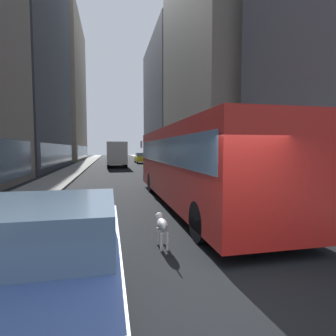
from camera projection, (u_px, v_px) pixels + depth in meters
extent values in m
plane|color=black|center=(124.00, 165.00, 38.05)|extent=(120.00, 120.00, 0.00)
cube|color=gray|center=(83.00, 165.00, 36.83)|extent=(2.40, 110.00, 0.15)
cube|color=#ADA89E|center=(164.00, 164.00, 39.26)|extent=(2.40, 110.00, 0.15)
cube|color=#4C515B|center=(19.00, 13.00, 30.58)|extent=(8.01, 21.68, 35.62)
cube|color=slate|center=(60.00, 154.00, 32.60)|extent=(0.08, 19.51, 2.40)
cube|color=#A0937F|center=(59.00, 89.00, 53.97)|extent=(8.89, 22.28, 28.56)
cube|color=slate|center=(83.00, 152.00, 55.83)|extent=(0.08, 20.05, 2.40)
cube|color=gray|center=(228.00, 47.00, 31.52)|extent=(11.82, 19.51, 28.53)
cube|color=slate|center=(180.00, 154.00, 31.17)|extent=(0.08, 17.56, 2.40)
cube|color=#4C515B|center=(178.00, 101.00, 55.21)|extent=(11.18, 23.95, 24.18)
cube|color=slate|center=(151.00, 152.00, 54.78)|extent=(0.08, 21.55, 2.40)
cube|color=red|center=(193.00, 163.00, 10.61)|extent=(2.55, 11.50, 2.75)
cube|color=slate|center=(193.00, 151.00, 10.57)|extent=(2.57, 11.04, 0.90)
cube|color=black|center=(164.00, 177.00, 16.24)|extent=(2.55, 0.16, 0.44)
cylinder|color=black|center=(151.00, 182.00, 13.91)|extent=(0.30, 1.00, 1.00)
cylinder|color=black|center=(193.00, 181.00, 14.39)|extent=(0.30, 1.00, 1.00)
cylinder|color=black|center=(200.00, 222.00, 6.41)|extent=(0.30, 1.00, 1.00)
cylinder|color=black|center=(283.00, 217.00, 6.89)|extent=(0.30, 1.00, 1.00)
cube|color=silver|center=(141.00, 144.00, 15.25)|extent=(0.08, 0.24, 0.40)
cube|color=red|center=(115.00, 158.00, 47.33)|extent=(1.78, 3.90, 0.75)
cube|color=slate|center=(114.00, 154.00, 47.09)|extent=(1.64, 1.76, 0.55)
cylinder|color=black|center=(110.00, 159.00, 48.69)|extent=(0.22, 0.64, 0.64)
cylinder|color=black|center=(119.00, 159.00, 49.02)|extent=(0.22, 0.64, 0.64)
cylinder|color=black|center=(110.00, 160.00, 45.70)|extent=(0.22, 0.64, 0.64)
cylinder|color=black|center=(119.00, 160.00, 46.03)|extent=(0.22, 0.64, 0.64)
cube|color=#4C6BB7|center=(51.00, 269.00, 3.45)|extent=(1.76, 4.04, 0.75)
cube|color=slate|center=(46.00, 224.00, 3.20)|extent=(1.62, 1.82, 0.55)
cylinder|color=black|center=(25.00, 254.00, 4.87)|extent=(0.22, 0.64, 0.64)
cylinder|color=black|center=(111.00, 248.00, 5.20)|extent=(0.22, 0.64, 0.64)
cube|color=yellow|center=(141.00, 159.00, 41.80)|extent=(1.80, 4.41, 0.75)
cube|color=slate|center=(141.00, 155.00, 41.54)|extent=(1.65, 1.99, 0.55)
cylinder|color=black|center=(135.00, 161.00, 43.41)|extent=(0.22, 0.64, 0.64)
cylinder|color=black|center=(145.00, 161.00, 43.74)|extent=(0.22, 0.64, 0.64)
cylinder|color=black|center=(137.00, 162.00, 39.92)|extent=(0.22, 0.64, 0.64)
cylinder|color=black|center=(148.00, 162.00, 40.25)|extent=(0.22, 0.64, 0.64)
cube|color=silver|center=(116.00, 154.00, 36.02)|extent=(2.30, 2.00, 2.10)
cube|color=silver|center=(117.00, 153.00, 32.35)|extent=(2.30, 5.50, 2.60)
cylinder|color=black|center=(108.00, 162.00, 35.88)|extent=(0.28, 0.90, 0.90)
cylinder|color=black|center=(124.00, 162.00, 36.31)|extent=(0.28, 0.90, 0.90)
cylinder|color=black|center=(108.00, 164.00, 30.52)|extent=(0.28, 0.90, 0.90)
cylinder|color=black|center=(126.00, 164.00, 30.95)|extent=(0.28, 0.90, 0.90)
ellipsoid|color=white|center=(162.00, 225.00, 6.06)|extent=(0.22, 0.60, 0.26)
sphere|color=white|center=(159.00, 217.00, 6.42)|extent=(0.20, 0.20, 0.20)
sphere|color=black|center=(157.00, 216.00, 6.42)|extent=(0.07, 0.07, 0.07)
sphere|color=black|center=(162.00, 215.00, 6.45)|extent=(0.07, 0.07, 0.07)
cylinder|color=white|center=(166.00, 228.00, 5.66)|extent=(0.03, 0.16, 0.19)
cylinder|color=white|center=(158.00, 236.00, 6.27)|extent=(0.06, 0.06, 0.40)
cylinder|color=white|center=(164.00, 236.00, 6.30)|extent=(0.06, 0.06, 0.40)
cylinder|color=white|center=(161.00, 242.00, 5.86)|extent=(0.06, 0.06, 0.40)
cylinder|color=white|center=(167.00, 242.00, 5.89)|extent=(0.06, 0.06, 0.40)
sphere|color=black|center=(164.00, 222.00, 6.16)|extent=(0.04, 0.04, 0.04)
sphere|color=black|center=(160.00, 225.00, 5.96)|extent=(0.04, 0.04, 0.04)
sphere|color=black|center=(165.00, 224.00, 5.88)|extent=(0.04, 0.04, 0.04)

